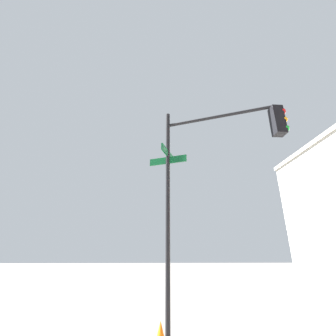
{
  "coord_description": "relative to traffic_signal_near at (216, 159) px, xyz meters",
  "views": [
    {
      "loc": [
        -1.13,
        -6.99,
        1.71
      ],
      "look_at": [
        -5.68,
        -6.69,
        3.45
      ],
      "focal_mm": 24.42,
      "sensor_mm": 36.0,
      "label": 1
    }
  ],
  "objects": [
    {
      "name": "traffic_signal_near",
      "position": [
        0.0,
        0.0,
        0.0
      ],
      "size": [
        1.77,
        3.49,
        5.79
      ],
      "color": "black",
      "rests_on": "ground_plane"
    }
  ]
}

